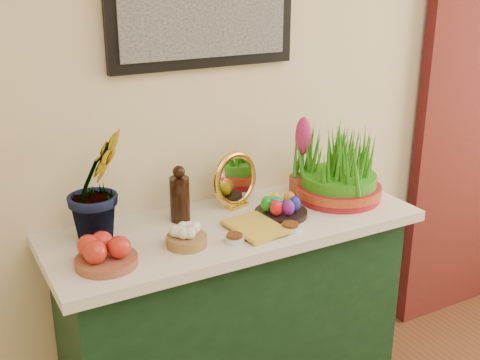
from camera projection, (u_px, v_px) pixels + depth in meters
name	position (u px, v px, depth m)	size (l,w,h in m)	color
sideboard	(234.00, 328.00, 2.40)	(1.30, 0.45, 0.85)	#13361C
tablecloth	(234.00, 226.00, 2.25)	(1.40, 0.55, 0.04)	white
hyacinth_green	(96.00, 169.00, 2.01)	(0.26, 0.22, 0.52)	#2E7F1B
apple_bowl	(106.00, 253.00, 1.91)	(0.26, 0.26, 0.10)	brown
garlic_basket	(187.00, 237.00, 2.04)	(0.18, 0.18, 0.08)	olive
vinegar_cruet	(180.00, 197.00, 2.22)	(0.07, 0.07, 0.22)	black
mirror	(235.00, 180.00, 2.35)	(0.23, 0.11, 0.23)	gold
book	(236.00, 232.00, 2.12)	(0.15, 0.22, 0.03)	gold
spice_dish_left	(235.00, 238.00, 2.08)	(0.07, 0.07, 0.03)	silver
spice_dish_right	(290.00, 227.00, 2.16)	(0.07, 0.07, 0.03)	silver
egg_plate	(281.00, 208.00, 2.28)	(0.22, 0.22, 0.08)	black
hyacinth_pink	(302.00, 161.00, 2.45)	(0.10, 0.10, 0.33)	brown
wheatgrass_sabzeh	(339.00, 169.00, 2.42)	(0.35, 0.35, 0.29)	maroon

